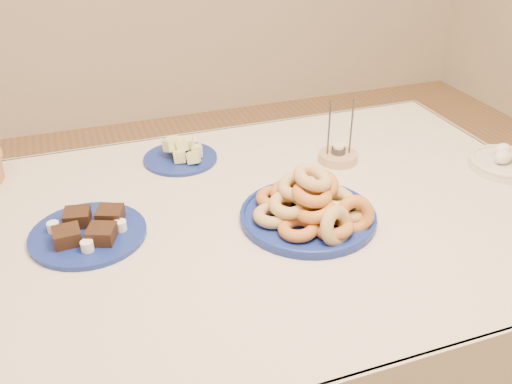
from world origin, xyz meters
The scene contains 6 objects.
dining_table centered at (0.00, 0.00, 0.64)m, with size 1.71×1.11×0.75m.
donut_platter centered at (0.14, -0.07, 0.79)m, with size 0.43×0.43×0.16m.
melon_plate centered at (-0.09, 0.37, 0.77)m, with size 0.25×0.25×0.08m.
brownie_plate centered at (-0.39, 0.05, 0.77)m, with size 0.30×0.30×0.05m.
candle_holder centered at (0.35, 0.20, 0.77)m, with size 0.14×0.14×0.19m.
egg_bowl centered at (0.79, -0.01, 0.77)m, with size 0.21×0.21×0.07m.
Camera 1 is at (-0.40, -1.15, 1.53)m, focal length 40.00 mm.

